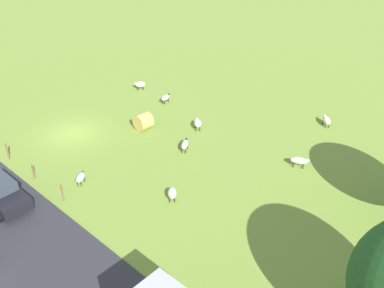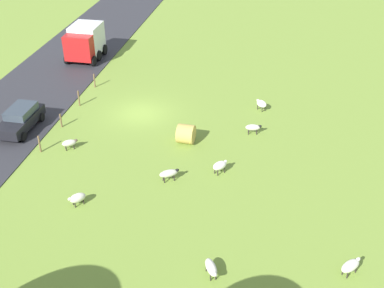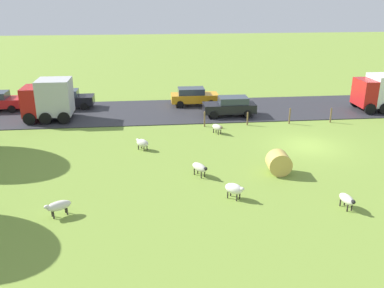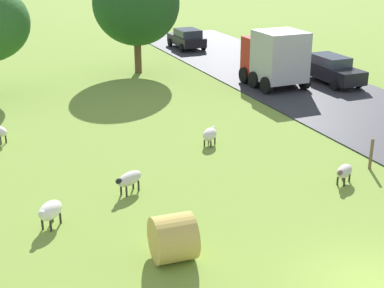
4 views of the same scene
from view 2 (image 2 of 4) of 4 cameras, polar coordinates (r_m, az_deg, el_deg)
name	(u,v)px [view 2 (image 2 of 4)]	position (r m, az deg, el deg)	size (l,w,h in m)	color
ground_plane	(141,113)	(38.46, -5.92, 3.52)	(160.00, 160.00, 0.00)	olive
road_strip	(24,102)	(42.14, -18.82, 4.60)	(8.00, 80.00, 0.06)	#2D2D33
sheep_0	(253,127)	(35.62, 7.05, 1.90)	(1.19, 0.62, 0.74)	beige
sheep_1	(262,104)	(38.87, 8.01, 4.61)	(1.04, 1.01, 0.83)	white
sheep_2	(69,143)	(34.64, -13.93, 0.12)	(1.07, 0.90, 0.71)	beige
sheep_3	(211,268)	(24.60, 2.23, -14.05)	(0.96, 1.28, 0.76)	silver
sheep_4	(220,166)	(31.24, 3.23, -2.50)	(1.07, 1.10, 0.84)	white
sheep_5	(77,198)	(29.42, -13.06, -6.07)	(1.05, 1.05, 0.75)	silver
sheep_6	(351,266)	(25.86, 17.80, -13.21)	(1.18, 1.21, 0.77)	silver
sheep_7	(169,173)	(30.57, -2.68, -3.40)	(1.25, 1.01, 0.77)	beige
hay_bale_0	(186,134)	(34.26, -0.71, 1.17)	(1.35, 1.35, 1.15)	tan
fence_post_0	(94,81)	(42.99, -11.17, 7.17)	(0.12, 0.12, 1.21)	brown
fence_post_1	(79,98)	(40.13, -12.91, 5.15)	(0.12, 0.12, 1.29)	brown
fence_post_2	(61,120)	(37.43, -14.86, 2.63)	(0.12, 0.12, 1.07)	brown
fence_post_3	(40,144)	(34.77, -17.15, 0.00)	(0.12, 0.12, 1.24)	brown
truck_0	(85,42)	(48.56, -12.23, 11.44)	(2.88, 4.14, 3.15)	#B21919
car_4	(20,119)	(37.77, -19.14, 2.78)	(2.02, 4.41, 1.62)	black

